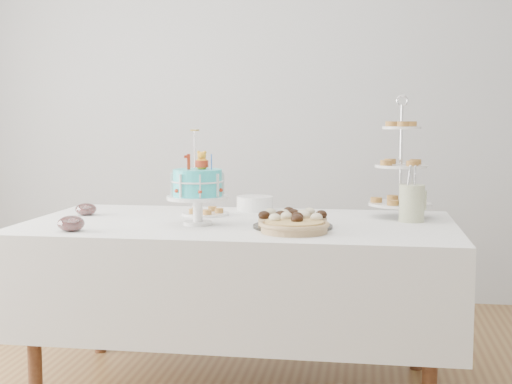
% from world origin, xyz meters
% --- Properties ---
extents(walls, '(5.04, 4.04, 2.70)m').
position_xyz_m(walls, '(0.00, 0.00, 1.35)').
color(walls, '#A8ABAD').
rests_on(walls, floor).
extents(table, '(1.92, 1.02, 0.77)m').
position_xyz_m(table, '(0.00, 0.30, 0.54)').
color(table, silver).
rests_on(table, floor).
extents(birthday_cake, '(0.27, 0.27, 0.42)m').
position_xyz_m(birthday_cake, '(-0.16, 0.18, 0.88)').
color(birthday_cake, white).
rests_on(birthday_cake, table).
extents(cupcake_tray, '(0.34, 0.34, 0.08)m').
position_xyz_m(cupcake_tray, '(0.26, 0.17, 0.81)').
color(cupcake_tray, black).
rests_on(cupcake_tray, table).
extents(pie, '(0.29, 0.29, 0.05)m').
position_xyz_m(pie, '(0.28, 0.05, 0.80)').
color(pie, tan).
rests_on(pie, table).
extents(tiered_stand, '(0.29, 0.29, 0.57)m').
position_xyz_m(tiered_stand, '(0.72, 0.56, 1.01)').
color(tiered_stand, silver).
rests_on(tiered_stand, table).
extents(plate_stack, '(0.18, 0.18, 0.07)m').
position_xyz_m(plate_stack, '(0.01, 0.70, 0.81)').
color(plate_stack, white).
rests_on(plate_stack, table).
extents(pastry_plate, '(0.23, 0.23, 0.03)m').
position_xyz_m(pastry_plate, '(-0.20, 0.50, 0.78)').
color(pastry_plate, white).
rests_on(pastry_plate, table).
extents(jam_bowl_a, '(0.11, 0.11, 0.07)m').
position_xyz_m(jam_bowl_a, '(-0.64, -0.07, 0.80)').
color(jam_bowl_a, silver).
rests_on(jam_bowl_a, table).
extents(jam_bowl_b, '(0.10, 0.10, 0.06)m').
position_xyz_m(jam_bowl_b, '(-0.77, 0.40, 0.80)').
color(jam_bowl_b, silver).
rests_on(jam_bowl_b, table).
extents(utensil_pitcher, '(0.12, 0.11, 0.26)m').
position_xyz_m(utensil_pitcher, '(0.77, 0.43, 0.86)').
color(utensil_pitcher, beige).
rests_on(utensil_pitcher, table).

